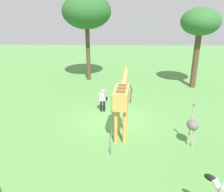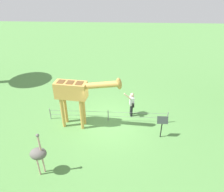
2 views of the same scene
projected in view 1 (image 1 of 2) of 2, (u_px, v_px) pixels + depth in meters
name	position (u px, v px, depth m)	size (l,w,h in m)	color
ground_plane	(114.00, 121.00, 14.34)	(60.00, 60.00, 0.00)	#568E47
giraffe	(122.00, 98.00, 12.00)	(3.65, 0.89, 3.27)	gold
visitor	(103.00, 99.00, 15.32)	(0.66, 0.58, 1.69)	black
ostrich	(193.00, 125.00, 11.38)	(0.70, 0.56, 2.25)	#CC9E93
tree_east	(200.00, 24.00, 18.49)	(3.10, 3.10, 6.54)	brown
tree_northeast	(87.00, 12.00, 20.31)	(4.29, 4.29, 7.68)	brown
info_sign	(131.00, 90.00, 16.70)	(0.56, 0.21, 1.32)	black
wire_fence	(112.00, 115.00, 14.19)	(7.05, 0.05, 0.75)	slate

